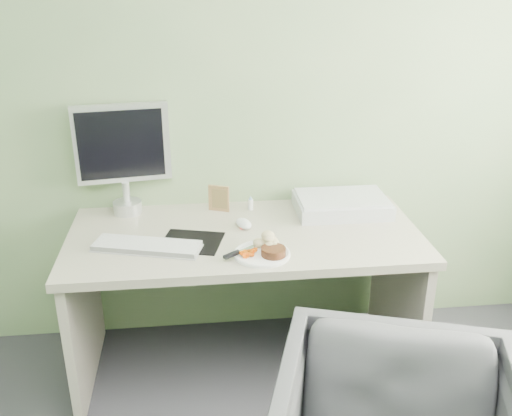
{
  "coord_description": "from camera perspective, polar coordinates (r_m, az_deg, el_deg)",
  "views": [
    {
      "loc": [
        -0.21,
        -0.71,
        1.85
      ],
      "look_at": [
        0.04,
        1.5,
        0.9
      ],
      "focal_mm": 40.0,
      "sensor_mm": 36.0,
      "label": 1
    }
  ],
  "objects": [
    {
      "name": "computer_mouse",
      "position": [
        2.64,
        -1.23,
        -1.57
      ],
      "size": [
        0.09,
        0.12,
        0.04
      ],
      "primitive_type": "ellipsoid",
      "rotation": [
        0.0,
        0.0,
        0.34
      ],
      "color": "white",
      "rests_on": "desk"
    },
    {
      "name": "steak",
      "position": [
        2.37,
        1.76,
        -4.37
      ],
      "size": [
        0.13,
        0.13,
        0.03
      ],
      "primitive_type": "cylinder",
      "rotation": [
        0.0,
        0.0,
        0.33
      ],
      "color": "black",
      "rests_on": "plate"
    },
    {
      "name": "potato_pile",
      "position": [
        2.43,
        1.27,
        -3.29
      ],
      "size": [
        0.11,
        0.09,
        0.06
      ],
      "primitive_type": "ellipsoid",
      "rotation": [
        0.0,
        0.0,
        -0.12
      ],
      "color": "#A68B50",
      "rests_on": "plate"
    },
    {
      "name": "eyedrop_bottle",
      "position": [
        2.83,
        -0.54,
        0.46
      ],
      "size": [
        0.03,
        0.03,
        0.07
      ],
      "color": "white",
      "rests_on": "desk"
    },
    {
      "name": "desk",
      "position": [
        2.68,
        -1.1,
        -6.02
      ],
      "size": [
        1.6,
        0.75,
        0.73
      ],
      "color": "#A6A08B",
      "rests_on": "floor"
    },
    {
      "name": "steak_knife",
      "position": [
        2.37,
        -1.82,
        -4.45
      ],
      "size": [
        0.18,
        0.14,
        0.01
      ],
      "rotation": [
        0.0,
        0.0,
        0.62
      ],
      "color": "silver",
      "rests_on": "plate"
    },
    {
      "name": "carrot_heap",
      "position": [
        2.37,
        -0.77,
        -4.3
      ],
      "size": [
        0.07,
        0.06,
        0.04
      ],
      "primitive_type": "cube",
      "rotation": [
        0.0,
        0.0,
        -0.18
      ],
      "color": "#E65304",
      "rests_on": "plate"
    },
    {
      "name": "monitor",
      "position": [
        2.79,
        -13.16,
        5.39
      ],
      "size": [
        0.45,
        0.14,
        0.53
      ],
      "rotation": [
        0.0,
        0.0,
        0.14
      ],
      "color": "silver",
      "rests_on": "desk"
    },
    {
      "name": "plate",
      "position": [
        2.4,
        0.6,
        -4.62
      ],
      "size": [
        0.24,
        0.24,
        0.01
      ],
      "primitive_type": "cylinder",
      "color": "white",
      "rests_on": "desk"
    },
    {
      "name": "mousepad",
      "position": [
        2.53,
        -6.48,
        -3.38
      ],
      "size": [
        0.31,
        0.29,
        0.0
      ],
      "primitive_type": "cube",
      "rotation": [
        0.0,
        0.0,
        -0.26
      ],
      "color": "black",
      "rests_on": "desk"
    },
    {
      "name": "keyboard",
      "position": [
        2.49,
        -10.86,
        -3.71
      ],
      "size": [
        0.48,
        0.25,
        0.02
      ],
      "primitive_type": "cube",
      "rotation": [
        0.0,
        0.0,
        -0.28
      ],
      "color": "white",
      "rests_on": "desk"
    },
    {
      "name": "wall_back",
      "position": [
        2.76,
        -1.99,
        12.61
      ],
      "size": [
        3.5,
        0.0,
        3.5
      ],
      "primitive_type": "plane",
      "rotation": [
        1.57,
        0.0,
        0.0
      ],
      "color": "#8AA272",
      "rests_on": "floor"
    },
    {
      "name": "photo_frame",
      "position": [
        2.81,
        -3.74,
        0.97
      ],
      "size": [
        0.1,
        0.05,
        0.13
      ],
      "primitive_type": "cube",
      "rotation": [
        0.0,
        0.0,
        -0.39
      ],
      "color": "#A2784B",
      "rests_on": "desk"
    },
    {
      "name": "scanner",
      "position": [
        2.84,
        8.56,
        0.3
      ],
      "size": [
        0.45,
        0.3,
        0.07
      ],
      "primitive_type": "cube",
      "rotation": [
        0.0,
        0.0,
        -0.0
      ],
      "color": "silver",
      "rests_on": "desk"
    }
  ]
}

